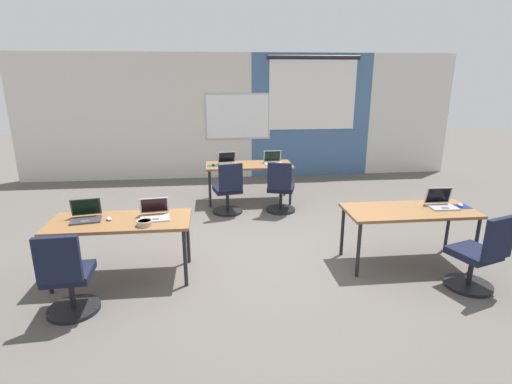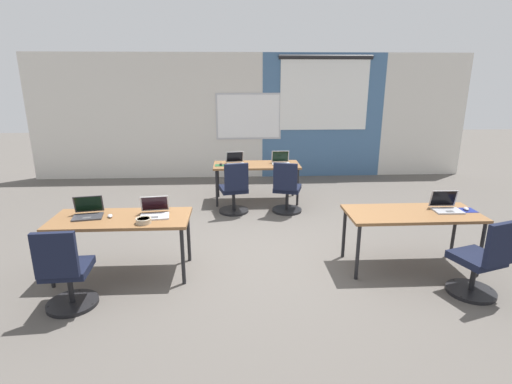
{
  "view_description": "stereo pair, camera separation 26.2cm",
  "coord_description": "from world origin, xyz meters",
  "px_view_note": "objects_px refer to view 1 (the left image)",
  "views": [
    {
      "loc": [
        -0.66,
        -5.04,
        2.33
      ],
      "look_at": [
        -0.15,
        -0.35,
        0.93
      ],
      "focal_mm": 27.92,
      "sensor_mm": 36.0,
      "label": 1
    },
    {
      "loc": [
        -0.4,
        -5.06,
        2.33
      ],
      "look_at": [
        -0.15,
        -0.35,
        0.93
      ],
      "focal_mm": 27.92,
      "sensor_mm": 36.0,
      "label": 2
    }
  ],
  "objects_px": {
    "desk_near_right": "(409,214)",
    "chair_far_left": "(228,193)",
    "laptop_far_left": "(228,162)",
    "laptop_near_right_end": "(441,203)",
    "chair_far_right": "(280,191)",
    "mouse_far_left": "(213,165)",
    "chair_near_right_end": "(479,259)",
    "laptop_near_left_inner": "(155,214)",
    "mouse_near_left_end": "(109,219)",
    "desk_near_left": "(121,225)",
    "laptop_near_left_end": "(86,215)",
    "chair_near_left_end": "(68,281)",
    "laptop_far_right": "(273,161)",
    "desk_far_center": "(249,167)",
    "snack_bowl": "(145,222)",
    "mouse_near_right_end": "(460,205)"
  },
  "relations": [
    {
      "from": "desk_near_right",
      "to": "desk_far_center",
      "type": "distance_m",
      "value": 3.3
    },
    {
      "from": "chair_near_left_end",
      "to": "chair_far_right",
      "type": "bearing_deg",
      "value": -135.87
    },
    {
      "from": "laptop_near_left_inner",
      "to": "snack_bowl",
      "type": "distance_m",
      "value": 0.26
    },
    {
      "from": "mouse_far_left",
      "to": "chair_far_left",
      "type": "height_order",
      "value": "chair_far_left"
    },
    {
      "from": "laptop_far_left",
      "to": "laptop_near_right_end",
      "type": "distance_m",
      "value": 3.78
    },
    {
      "from": "laptop_near_right_end",
      "to": "laptop_far_right",
      "type": "bearing_deg",
      "value": 123.26
    },
    {
      "from": "laptop_near_left_end",
      "to": "mouse_near_right_end",
      "type": "distance_m",
      "value": 4.58
    },
    {
      "from": "chair_far_left",
      "to": "chair_far_right",
      "type": "bearing_deg",
      "value": 166.63
    },
    {
      "from": "chair_far_right",
      "to": "laptop_near_right_end",
      "type": "xyz_separation_m",
      "value": [
        1.71,
        -2.06,
        0.39
      ]
    },
    {
      "from": "desk_near_left",
      "to": "laptop_near_left_end",
      "type": "xyz_separation_m",
      "value": [
        -0.39,
        0.06,
        0.11
      ]
    },
    {
      "from": "chair_near_left_end",
      "to": "laptop_near_right_end",
      "type": "relative_size",
      "value": 2.74
    },
    {
      "from": "desk_near_right",
      "to": "chair_far_left",
      "type": "bearing_deg",
      "value": 135.67
    },
    {
      "from": "laptop_near_right_end",
      "to": "mouse_near_right_end",
      "type": "xyz_separation_m",
      "value": [
        0.25,
        -0.02,
        -0.03
      ]
    },
    {
      "from": "snack_bowl",
      "to": "mouse_near_right_end",
      "type": "bearing_deg",
      "value": 3.51
    },
    {
      "from": "laptop_near_left_inner",
      "to": "laptop_near_left_end",
      "type": "height_order",
      "value": "laptop_near_left_end"
    },
    {
      "from": "laptop_near_right_end",
      "to": "laptop_near_left_end",
      "type": "bearing_deg",
      "value": -179.02
    },
    {
      "from": "laptop_far_right",
      "to": "snack_bowl",
      "type": "bearing_deg",
      "value": -122.79
    },
    {
      "from": "laptop_near_left_inner",
      "to": "laptop_near_left_end",
      "type": "xyz_separation_m",
      "value": [
        -0.78,
        0.02,
        0.0
      ]
    },
    {
      "from": "chair_far_left",
      "to": "chair_far_right",
      "type": "distance_m",
      "value": 0.91
    },
    {
      "from": "chair_far_left",
      "to": "mouse_far_left",
      "type": "bearing_deg",
      "value": -80.89
    },
    {
      "from": "snack_bowl",
      "to": "laptop_near_right_end",
      "type": "bearing_deg",
      "value": 4.04
    },
    {
      "from": "mouse_near_left_end",
      "to": "laptop_far_right",
      "type": "bearing_deg",
      "value": 50.19
    },
    {
      "from": "mouse_near_right_end",
      "to": "chair_near_left_end",
      "type": "bearing_deg",
      "value": -170.19
    },
    {
      "from": "chair_far_left",
      "to": "laptop_near_left_inner",
      "type": "bearing_deg",
      "value": 53.3
    },
    {
      "from": "laptop_far_left",
      "to": "chair_near_right_end",
      "type": "xyz_separation_m",
      "value": [
        2.6,
        -3.56,
        -0.39
      ]
    },
    {
      "from": "laptop_near_left_end",
      "to": "mouse_near_left_end",
      "type": "relative_size",
      "value": 3.34
    },
    {
      "from": "laptop_near_left_inner",
      "to": "chair_far_right",
      "type": "relative_size",
      "value": 0.4
    },
    {
      "from": "mouse_near_right_end",
      "to": "laptop_far_left",
      "type": "bearing_deg",
      "value": 135.47
    },
    {
      "from": "laptop_far_left",
      "to": "snack_bowl",
      "type": "relative_size",
      "value": 2.11
    },
    {
      "from": "desk_near_left",
      "to": "chair_far_left",
      "type": "relative_size",
      "value": 1.74
    },
    {
      "from": "chair_far_right",
      "to": "laptop_near_left_end",
      "type": "height_order",
      "value": "laptop_near_left_end"
    },
    {
      "from": "laptop_near_left_end",
      "to": "mouse_near_left_end",
      "type": "bearing_deg",
      "value": -20.53
    },
    {
      "from": "desk_near_right",
      "to": "laptop_near_right_end",
      "type": "height_order",
      "value": "laptop_near_right_end"
    },
    {
      "from": "laptop_near_right_end",
      "to": "desk_near_left",
      "type": "bearing_deg",
      "value": -178.14
    },
    {
      "from": "laptop_far_left",
      "to": "chair_far_right",
      "type": "height_order",
      "value": "laptop_far_left"
    },
    {
      "from": "desk_near_left",
      "to": "mouse_near_right_end",
      "type": "xyz_separation_m",
      "value": [
        4.19,
        0.03,
        0.08
      ]
    },
    {
      "from": "desk_far_center",
      "to": "laptop_near_left_end",
      "type": "xyz_separation_m",
      "value": [
        -2.14,
        -2.74,
        0.11
      ]
    },
    {
      "from": "desk_near_right",
      "to": "laptop_far_left",
      "type": "height_order",
      "value": "laptop_far_left"
    },
    {
      "from": "mouse_far_left",
      "to": "chair_near_right_end",
      "type": "height_order",
      "value": "chair_near_right_end"
    },
    {
      "from": "laptop_far_left",
      "to": "snack_bowl",
      "type": "xyz_separation_m",
      "value": [
        -1.05,
        -3.02,
        -0.01
      ]
    },
    {
      "from": "mouse_far_left",
      "to": "chair_near_left_end",
      "type": "distance_m",
      "value": 3.8
    },
    {
      "from": "laptop_far_left",
      "to": "chair_near_left_end",
      "type": "height_order",
      "value": "laptop_far_left"
    },
    {
      "from": "mouse_far_left",
      "to": "laptop_near_right_end",
      "type": "height_order",
      "value": "laptop_near_right_end"
    },
    {
      "from": "chair_far_left",
      "to": "laptop_near_left_end",
      "type": "xyz_separation_m",
      "value": [
        -1.72,
        -2.06,
        0.39
      ]
    },
    {
      "from": "laptop_near_right_end",
      "to": "chair_near_right_end",
      "type": "bearing_deg",
      "value": -87.09
    },
    {
      "from": "laptop_near_left_end",
      "to": "snack_bowl",
      "type": "height_order",
      "value": "laptop_near_left_end"
    },
    {
      "from": "laptop_near_left_inner",
      "to": "mouse_near_left_end",
      "type": "bearing_deg",
      "value": 175.75
    },
    {
      "from": "desk_near_left",
      "to": "laptop_near_left_inner",
      "type": "distance_m",
      "value": 0.41
    },
    {
      "from": "laptop_near_left_end",
      "to": "mouse_near_left_end",
      "type": "height_order",
      "value": "laptop_near_left_end"
    },
    {
      "from": "laptop_near_left_inner",
      "to": "chair_far_left",
      "type": "xyz_separation_m",
      "value": [
        0.94,
        2.08,
        -0.39
      ]
    }
  ]
}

